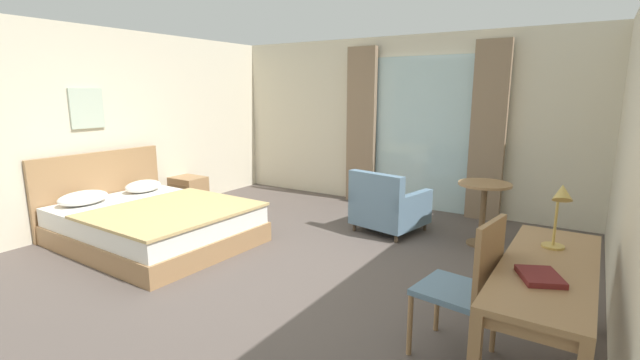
{
  "coord_description": "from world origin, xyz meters",
  "views": [
    {
      "loc": [
        2.61,
        -3.1,
        1.77
      ],
      "look_at": [
        0.33,
        0.52,
        0.89
      ],
      "focal_mm": 24.56,
      "sensor_mm": 36.0,
      "label": 1
    }
  ],
  "objects_px": {
    "nightstand": "(189,192)",
    "desk_lamp": "(560,204)",
    "desk_chair": "(468,282)",
    "framed_picture": "(87,108)",
    "armchair_by_window": "(388,207)",
    "bed": "(150,221)",
    "writing_desk": "(547,278)",
    "closed_book": "(540,277)",
    "round_cafe_table": "(484,200)"
  },
  "relations": [
    {
      "from": "nightstand",
      "to": "desk_lamp",
      "type": "bearing_deg",
      "value": -14.98
    },
    {
      "from": "desk_chair",
      "to": "framed_picture",
      "type": "distance_m",
      "value": 4.94
    },
    {
      "from": "nightstand",
      "to": "armchair_by_window",
      "type": "relative_size",
      "value": 0.54
    },
    {
      "from": "bed",
      "to": "desk_lamp",
      "type": "height_order",
      "value": "desk_lamp"
    },
    {
      "from": "writing_desk",
      "to": "armchair_by_window",
      "type": "relative_size",
      "value": 1.78
    },
    {
      "from": "desk_lamp",
      "to": "closed_book",
      "type": "xyz_separation_m",
      "value": [
        -0.04,
        -0.51,
        -0.31
      ]
    },
    {
      "from": "desk_lamp",
      "to": "armchair_by_window",
      "type": "distance_m",
      "value": 2.82
    },
    {
      "from": "writing_desk",
      "to": "desk_chair",
      "type": "height_order",
      "value": "desk_chair"
    },
    {
      "from": "writing_desk",
      "to": "desk_lamp",
      "type": "relative_size",
      "value": 3.26
    },
    {
      "from": "desk_chair",
      "to": "framed_picture",
      "type": "relative_size",
      "value": 1.98
    },
    {
      "from": "nightstand",
      "to": "round_cafe_table",
      "type": "height_order",
      "value": "round_cafe_table"
    },
    {
      "from": "bed",
      "to": "framed_picture",
      "type": "relative_size",
      "value": 4.58
    },
    {
      "from": "nightstand",
      "to": "round_cafe_table",
      "type": "distance_m",
      "value": 4.26
    },
    {
      "from": "bed",
      "to": "nightstand",
      "type": "xyz_separation_m",
      "value": [
        -0.86,
        1.34,
        -0.02
      ]
    },
    {
      "from": "nightstand",
      "to": "desk_chair",
      "type": "xyz_separation_m",
      "value": [
        4.6,
        -1.71,
        0.31
      ]
    },
    {
      "from": "desk_lamp",
      "to": "closed_book",
      "type": "height_order",
      "value": "desk_lamp"
    },
    {
      "from": "nightstand",
      "to": "closed_book",
      "type": "bearing_deg",
      "value": -20.32
    },
    {
      "from": "armchair_by_window",
      "to": "framed_picture",
      "type": "bearing_deg",
      "value": -150.67
    },
    {
      "from": "desk_chair",
      "to": "closed_book",
      "type": "height_order",
      "value": "desk_chair"
    },
    {
      "from": "bed",
      "to": "writing_desk",
      "type": "bearing_deg",
      "value": -3.58
    },
    {
      "from": "nightstand",
      "to": "desk_chair",
      "type": "relative_size",
      "value": 0.5
    },
    {
      "from": "desk_chair",
      "to": "writing_desk",
      "type": "bearing_deg",
      "value": 14.17
    },
    {
      "from": "closed_book",
      "to": "framed_picture",
      "type": "xyz_separation_m",
      "value": [
        -5.24,
        0.52,
        0.8
      ]
    },
    {
      "from": "closed_book",
      "to": "framed_picture",
      "type": "height_order",
      "value": "framed_picture"
    },
    {
      "from": "round_cafe_table",
      "to": "bed",
      "type": "bearing_deg",
      "value": -149.24
    },
    {
      "from": "desk_lamp",
      "to": "armchair_by_window",
      "type": "xyz_separation_m",
      "value": [
        -1.98,
        1.87,
        -0.74
      ]
    },
    {
      "from": "bed",
      "to": "framed_picture",
      "type": "xyz_separation_m",
      "value": [
        -1.08,
        -0.0,
        1.29
      ]
    },
    {
      "from": "bed",
      "to": "round_cafe_table",
      "type": "distance_m",
      "value": 3.89
    },
    {
      "from": "desk_lamp",
      "to": "bed",
      "type": "bearing_deg",
      "value": 179.75
    },
    {
      "from": "nightstand",
      "to": "desk_chair",
      "type": "height_order",
      "value": "desk_chair"
    },
    {
      "from": "desk_chair",
      "to": "bed",
      "type": "bearing_deg",
      "value": 174.32
    },
    {
      "from": "closed_book",
      "to": "round_cafe_table",
      "type": "height_order",
      "value": "closed_book"
    },
    {
      "from": "bed",
      "to": "writing_desk",
      "type": "height_order",
      "value": "bed"
    },
    {
      "from": "bed",
      "to": "nightstand",
      "type": "relative_size",
      "value": 4.65
    },
    {
      "from": "nightstand",
      "to": "round_cafe_table",
      "type": "xyz_separation_m",
      "value": [
        4.2,
        0.65,
        0.3
      ]
    },
    {
      "from": "closed_book",
      "to": "armchair_by_window",
      "type": "bearing_deg",
      "value": 104.53
    },
    {
      "from": "bed",
      "to": "desk_lamp",
      "type": "distance_m",
      "value": 4.27
    },
    {
      "from": "framed_picture",
      "to": "nightstand",
      "type": "bearing_deg",
      "value": 80.57
    },
    {
      "from": "bed",
      "to": "desk_lamp",
      "type": "relative_size",
      "value": 4.62
    },
    {
      "from": "framed_picture",
      "to": "closed_book",
      "type": "bearing_deg",
      "value": -5.7
    },
    {
      "from": "desk_lamp",
      "to": "nightstand",
      "type": "bearing_deg",
      "value": 165.02
    },
    {
      "from": "round_cafe_table",
      "to": "desk_lamp",
      "type": "bearing_deg",
      "value": -66.73
    },
    {
      "from": "writing_desk",
      "to": "bed",
      "type": "bearing_deg",
      "value": 176.42
    },
    {
      "from": "nightstand",
      "to": "writing_desk",
      "type": "bearing_deg",
      "value": -17.56
    },
    {
      "from": "bed",
      "to": "desk_lamp",
      "type": "xyz_separation_m",
      "value": [
        4.2,
        -0.02,
        0.8
      ]
    },
    {
      "from": "desk_chair",
      "to": "nightstand",
      "type": "bearing_deg",
      "value": 159.65
    },
    {
      "from": "armchair_by_window",
      "to": "round_cafe_table",
      "type": "xyz_separation_m",
      "value": [
        1.12,
        0.13,
        0.21
      ]
    },
    {
      "from": "writing_desk",
      "to": "desk_lamp",
      "type": "xyz_separation_m",
      "value": [
        0.01,
        0.24,
        0.42
      ]
    },
    {
      "from": "bed",
      "to": "closed_book",
      "type": "relative_size",
      "value": 8.79
    },
    {
      "from": "framed_picture",
      "to": "armchair_by_window",
      "type": "bearing_deg",
      "value": 29.33
    }
  ]
}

